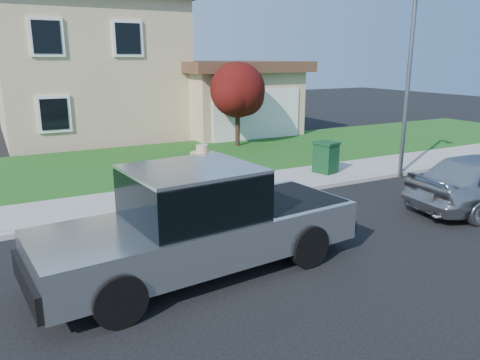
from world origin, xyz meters
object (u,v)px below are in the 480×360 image
at_px(street_lamp, 410,77).
at_px(ornamental_tree, 238,93).
at_px(woman, 203,196).
at_px(trash_bin, 326,157).
at_px(pickup_truck, 199,223).

bearing_deg(street_lamp, ornamental_tree, 118.35).
relative_size(woman, trash_bin, 2.04).
distance_m(ornamental_tree, trash_bin, 6.20).
bearing_deg(woman, ornamental_tree, -106.75).
bearing_deg(pickup_truck, street_lamp, 15.35).
height_order(pickup_truck, street_lamp, street_lamp).
relative_size(woman, street_lamp, 0.37).
distance_m(woman, ornamental_tree, 10.84).
bearing_deg(trash_bin, street_lamp, -45.18).
height_order(woman, ornamental_tree, ornamental_tree).
height_order(pickup_truck, ornamental_tree, ornamental_tree).
distance_m(trash_bin, street_lamp, 3.57).
height_order(ornamental_tree, street_lamp, street_lamp).
bearing_deg(ornamental_tree, street_lamp, -73.03).
bearing_deg(pickup_truck, ornamental_tree, 53.29).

